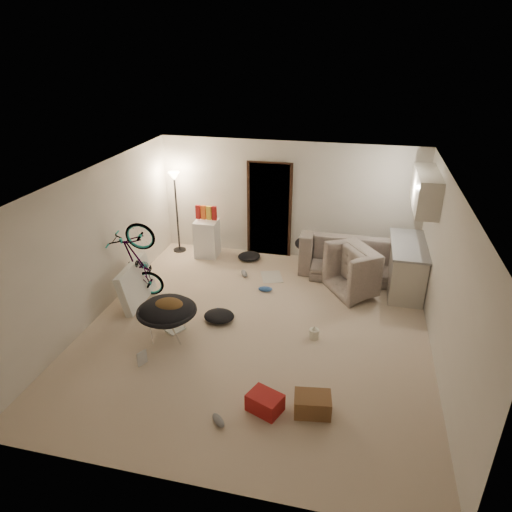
% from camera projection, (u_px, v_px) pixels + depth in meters
% --- Properties ---
extents(floor, '(5.50, 6.00, 0.02)m').
position_uv_depth(floor, '(256.00, 330.00, 7.52)').
color(floor, beige).
rests_on(floor, ground).
extents(ceiling, '(5.50, 6.00, 0.02)m').
position_uv_depth(ceiling, '(256.00, 181.00, 6.44)').
color(ceiling, white).
rests_on(ceiling, wall_back).
extents(wall_back, '(5.50, 0.02, 2.50)m').
position_uv_depth(wall_back, '(289.00, 200.00, 9.63)').
color(wall_back, beige).
rests_on(wall_back, floor).
extents(wall_front, '(5.50, 0.02, 2.50)m').
position_uv_depth(wall_front, '(185.00, 396.00, 4.33)').
color(wall_front, beige).
rests_on(wall_front, floor).
extents(wall_left, '(0.02, 6.00, 2.50)m').
position_uv_depth(wall_left, '(94.00, 244.00, 7.55)').
color(wall_left, beige).
rests_on(wall_left, floor).
extents(wall_right, '(0.02, 6.00, 2.50)m').
position_uv_depth(wall_right, '(447.00, 280.00, 6.42)').
color(wall_right, beige).
rests_on(wall_right, floor).
extents(doorway, '(0.85, 0.10, 2.04)m').
position_uv_depth(doorway, '(269.00, 210.00, 9.78)').
color(doorway, black).
rests_on(doorway, floor).
extents(door_trim, '(0.97, 0.04, 2.10)m').
position_uv_depth(door_trim, '(269.00, 210.00, 9.75)').
color(door_trim, black).
rests_on(door_trim, floor).
extents(floor_lamp, '(0.28, 0.28, 1.81)m').
position_uv_depth(floor_lamp, '(176.00, 195.00, 9.78)').
color(floor_lamp, black).
rests_on(floor_lamp, floor).
extents(kitchen_counter, '(0.60, 1.50, 0.88)m').
position_uv_depth(kitchen_counter, '(406.00, 267.00, 8.59)').
color(kitchen_counter, beige).
rests_on(kitchen_counter, floor).
extents(counter_top, '(0.64, 1.54, 0.04)m').
position_uv_depth(counter_top, '(409.00, 245.00, 8.39)').
color(counter_top, gray).
rests_on(counter_top, kitchen_counter).
extents(kitchen_uppers, '(0.38, 1.40, 0.65)m').
position_uv_depth(kitchen_uppers, '(426.00, 190.00, 7.92)').
color(kitchen_uppers, beige).
rests_on(kitchen_uppers, wall_right).
extents(sofa, '(2.18, 0.86, 0.64)m').
position_uv_depth(sofa, '(355.00, 258.00, 9.23)').
color(sofa, '#383F38').
rests_on(sofa, floor).
extents(armchair, '(1.32, 1.36, 0.67)m').
position_uv_depth(armchair, '(367.00, 274.00, 8.58)').
color(armchair, '#383F38').
rests_on(armchair, floor).
extents(bicycle, '(1.60, 0.80, 0.90)m').
position_uv_depth(bicycle, '(140.00, 277.00, 8.29)').
color(bicycle, black).
rests_on(bicycle, floor).
extents(book_asset, '(0.29, 0.26, 0.02)m').
position_uv_depth(book_asset, '(138.00, 367.00, 6.63)').
color(book_asset, maroon).
rests_on(book_asset, floor).
extents(mini_fridge, '(0.49, 0.49, 0.81)m').
position_uv_depth(mini_fridge, '(207.00, 238.00, 9.94)').
color(mini_fridge, white).
rests_on(mini_fridge, floor).
extents(snack_box_0, '(0.11, 0.08, 0.30)m').
position_uv_depth(snack_box_0, '(198.00, 212.00, 9.72)').
color(snack_box_0, maroon).
rests_on(snack_box_0, mini_fridge).
extents(snack_box_1, '(0.10, 0.07, 0.30)m').
position_uv_depth(snack_box_1, '(204.00, 212.00, 9.69)').
color(snack_box_1, '#DB561B').
rests_on(snack_box_1, mini_fridge).
extents(snack_box_2, '(0.10, 0.07, 0.30)m').
position_uv_depth(snack_box_2, '(209.00, 213.00, 9.67)').
color(snack_box_2, gold).
rests_on(snack_box_2, mini_fridge).
extents(snack_box_3, '(0.10, 0.08, 0.30)m').
position_uv_depth(snack_box_3, '(214.00, 213.00, 9.64)').
color(snack_box_3, maroon).
rests_on(snack_box_3, mini_fridge).
extents(saucer_chair, '(0.94, 0.94, 0.67)m').
position_uv_depth(saucer_chair, '(167.00, 316.00, 7.16)').
color(saucer_chair, silver).
rests_on(saucer_chair, floor).
extents(hoodie, '(0.53, 0.46, 0.22)m').
position_uv_depth(hoodie, '(168.00, 306.00, 7.03)').
color(hoodie, '#4D351A').
rests_on(hoodie, saucer_chair).
extents(sofa_drape, '(0.58, 0.49, 0.28)m').
position_uv_depth(sofa_drape, '(308.00, 244.00, 9.33)').
color(sofa_drape, black).
rests_on(sofa_drape, sofa).
extents(tv_box, '(0.35, 1.13, 0.75)m').
position_uv_depth(tv_box, '(136.00, 283.00, 8.16)').
color(tv_box, silver).
rests_on(tv_box, floor).
extents(drink_case_a, '(0.50, 0.39, 0.26)m').
position_uv_depth(drink_case_a, '(313.00, 404.00, 5.78)').
color(drink_case_a, brown).
rests_on(drink_case_a, floor).
extents(drink_case_b, '(0.51, 0.45, 0.24)m').
position_uv_depth(drink_case_b, '(265.00, 403.00, 5.82)').
color(drink_case_b, maroon).
rests_on(drink_case_b, floor).
extents(juicer, '(0.16, 0.16, 0.23)m').
position_uv_depth(juicer, '(314.00, 333.00, 7.25)').
color(juicer, beige).
rests_on(juicer, floor).
extents(newspaper, '(0.55, 0.62, 0.01)m').
position_uv_depth(newspaper, '(272.00, 277.00, 9.18)').
color(newspaper, beige).
rests_on(newspaper, floor).
extents(book_blue, '(0.38, 0.37, 0.03)m').
position_uv_depth(book_blue, '(217.00, 314.00, 7.90)').
color(book_blue, '#305EAD').
rests_on(book_blue, floor).
extents(book_white, '(0.33, 0.35, 0.03)m').
position_uv_depth(book_white, '(175.00, 329.00, 7.49)').
color(book_white, silver).
rests_on(book_white, floor).
extents(shoe_0, '(0.28, 0.14, 0.10)m').
position_uv_depth(shoe_0, '(265.00, 289.00, 8.63)').
color(shoe_0, '#305EAD').
rests_on(shoe_0, floor).
extents(shoe_1, '(0.23, 0.29, 0.10)m').
position_uv_depth(shoe_1, '(244.00, 273.00, 9.21)').
color(shoe_1, slate).
rests_on(shoe_1, floor).
extents(shoe_3, '(0.25, 0.25, 0.09)m').
position_uv_depth(shoe_3, '(218.00, 420.00, 5.65)').
color(shoe_3, slate).
rests_on(shoe_3, floor).
extents(clothes_lump_a, '(0.55, 0.48, 0.17)m').
position_uv_depth(clothes_lump_a, '(219.00, 316.00, 7.72)').
color(clothes_lump_a, black).
rests_on(clothes_lump_a, floor).
extents(clothes_lump_b, '(0.64, 0.62, 0.15)m').
position_uv_depth(clothes_lump_b, '(249.00, 256.00, 9.88)').
color(clothes_lump_b, black).
rests_on(clothes_lump_b, floor).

